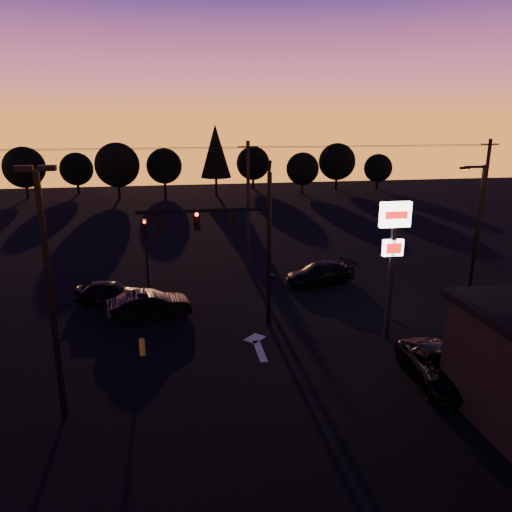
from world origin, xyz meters
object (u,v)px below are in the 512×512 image
at_px(secondary_signal, 146,243).
at_px(streetlight, 476,228).
at_px(pylon_sign, 393,241).
at_px(car_left, 109,292).
at_px(parking_lot_light, 49,281).
at_px(car_mid, 149,305).
at_px(suv_parked, 438,366).
at_px(bollard, 142,347).
at_px(car_right, 320,273).
at_px(traffic_signal_mast, 238,235).

bearing_deg(secondary_signal, streetlight, -17.56).
bearing_deg(pylon_sign, car_left, 152.91).
height_order(parking_lot_light, pylon_sign, parking_lot_light).
height_order(secondary_signal, car_mid, secondary_signal).
height_order(car_left, suv_parked, same).
relative_size(secondary_signal, parking_lot_light, 0.48).
distance_m(streetlight, bollard, 19.65).
bearing_deg(parking_lot_light, car_right, 43.57).
bearing_deg(parking_lot_light, traffic_signal_mast, 43.37).
bearing_deg(car_right, secondary_signal, -113.71).
xyz_separation_m(traffic_signal_mast, car_mid, (-4.62, 2.03, -4.20)).
bearing_deg(bollard, car_right, 37.36).
distance_m(car_left, car_mid, 3.62).
bearing_deg(car_mid, bollard, 166.23).
bearing_deg(suv_parked, car_right, 99.72).
distance_m(car_mid, car_right, 11.52).
xyz_separation_m(pylon_sign, suv_parked, (0.30, -4.42, -4.25)).
bearing_deg(suv_parked, traffic_signal_mast, 141.37).
bearing_deg(pylon_sign, streetlight, 30.08).
bearing_deg(bollard, traffic_signal_mast, 27.07).
distance_m(pylon_sign, car_right, 9.49).
bearing_deg(car_mid, car_right, -81.34).
distance_m(bollard, car_left, 7.53).
distance_m(parking_lot_light, car_right, 19.34).
xyz_separation_m(streetlight, car_right, (-7.80, 4.45, -3.73)).
bearing_deg(suv_parked, secondary_signal, 134.92).
height_order(streetlight, car_mid, streetlight).
xyz_separation_m(parking_lot_light, car_left, (0.37, 11.72, -4.61)).
relative_size(secondary_signal, car_right, 0.92).
distance_m(car_left, suv_parked, 18.55).
bearing_deg(secondary_signal, car_right, -7.87).
height_order(secondary_signal, bollard, secondary_signal).
distance_m(secondary_signal, car_left, 4.12).
distance_m(bollard, car_mid, 4.51).
bearing_deg(car_mid, suv_parked, -137.93).
xyz_separation_m(traffic_signal_mast, suv_parked, (7.40, -6.92, -4.28)).
relative_size(car_left, car_right, 0.81).
height_order(parking_lot_light, car_mid, parking_lot_light).
distance_m(traffic_signal_mast, parking_lot_light, 10.19).
bearing_deg(pylon_sign, suv_parked, -86.09).
bearing_deg(traffic_signal_mast, car_mid, 156.29).
bearing_deg(car_left, car_mid, -127.52).
bearing_deg(secondary_signal, parking_lot_light, -99.79).
xyz_separation_m(parking_lot_light, suv_parked, (14.80, 0.08, -4.61)).
bearing_deg(car_mid, car_left, 30.46).
relative_size(secondary_signal, car_mid, 0.98).
height_order(parking_lot_light, car_left, parking_lot_light).
xyz_separation_m(pylon_sign, streetlight, (6.91, 4.00, -0.49)).
bearing_deg(car_right, parking_lot_light, -62.27).
bearing_deg(traffic_signal_mast, streetlight, 6.14).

